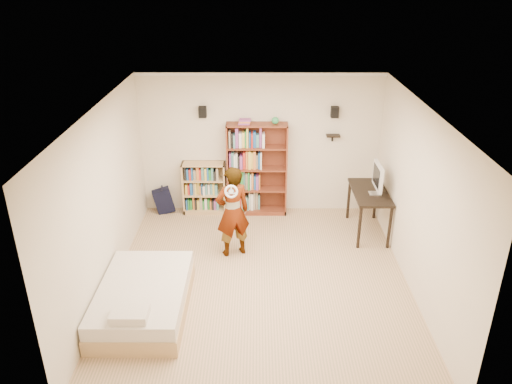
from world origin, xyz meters
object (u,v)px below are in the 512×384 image
computer_desk (368,212)px  low_bookshelf (204,188)px  tall_bookshelf (257,170)px  person (233,212)px  daybed (143,295)px

computer_desk → low_bookshelf: bearing=165.1°
tall_bookshelf → person: (-0.39, -1.53, -0.12)m
daybed → person: size_ratio=1.18×
tall_bookshelf → low_bookshelf: bearing=179.3°
daybed → low_bookshelf: bearing=79.9°
tall_bookshelf → daybed: tall_bookshelf is taller
daybed → tall_bookshelf: bearing=63.0°
computer_desk → daybed: size_ratio=0.65×
computer_desk → daybed: 4.24m
tall_bookshelf → daybed: size_ratio=0.97×
daybed → person: bearing=52.7°
low_bookshelf → tall_bookshelf: bearing=-0.7°
low_bookshelf → daybed: low_bookshelf is taller
computer_desk → person: (-2.38, -0.75, 0.37)m
daybed → person: 2.01m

